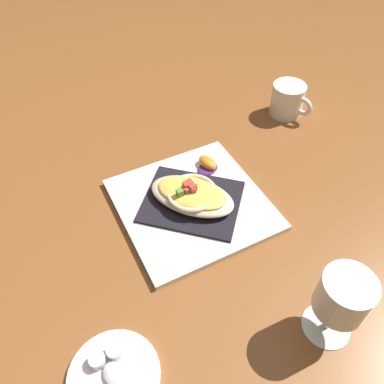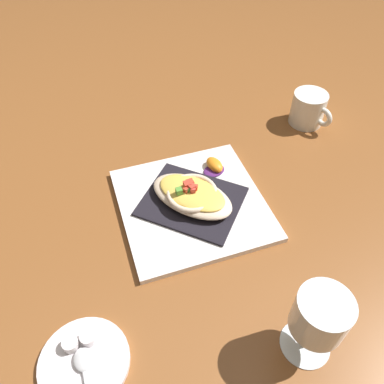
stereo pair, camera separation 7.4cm
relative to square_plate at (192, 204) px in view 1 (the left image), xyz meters
name	(u,v)px [view 1 (the left image)]	position (x,y,z in m)	size (l,w,h in m)	color
ground_plane	(192,206)	(0.00, 0.00, -0.01)	(2.60, 2.60, 0.00)	brown
square_plate	(192,204)	(0.00, 0.00, 0.00)	(0.28, 0.28, 0.01)	white
folded_napkin	(192,201)	(0.00, 0.00, 0.01)	(0.19, 0.16, 0.01)	black
gratin_dish	(192,194)	(0.00, 0.00, 0.03)	(0.19, 0.18, 0.04)	beige
orange_garnish	(208,164)	(-0.07, 0.08, 0.01)	(0.06, 0.06, 0.02)	#522164
coffee_mug	(287,101)	(-0.17, 0.36, 0.03)	(0.11, 0.08, 0.08)	white
stemmed_glass	(343,298)	(0.32, 0.07, 0.09)	(0.08, 0.08, 0.13)	white
creamer_saucer	(114,376)	(0.24, -0.25, 0.00)	(0.13, 0.13, 0.01)	white
spoon	(114,376)	(0.24, -0.25, 0.01)	(0.09, 0.03, 0.01)	silver
creamer_cup_0	(115,352)	(0.21, -0.24, 0.01)	(0.02, 0.02, 0.02)	silver
creamer_cup_1	(97,361)	(0.21, -0.26, 0.01)	(0.02, 0.02, 0.02)	white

